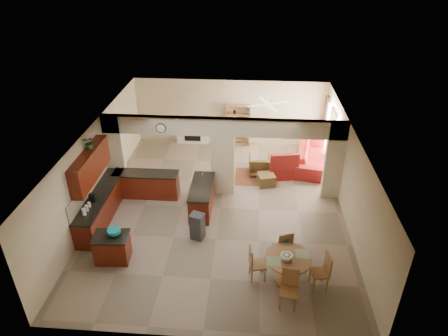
# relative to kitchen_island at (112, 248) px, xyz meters

# --- Properties ---
(floor) EXTENTS (10.00, 10.00, 0.00)m
(floor) POSITION_rel_kitchen_island_xyz_m (2.76, 2.66, -0.41)
(floor) COLOR gray
(floor) RESTS_ON ground
(ceiling) EXTENTS (10.00, 10.00, 0.00)m
(ceiling) POSITION_rel_kitchen_island_xyz_m (2.76, 2.66, 2.39)
(ceiling) COLOR white
(ceiling) RESTS_ON wall_back
(wall_back) EXTENTS (8.00, 0.00, 8.00)m
(wall_back) POSITION_rel_kitchen_island_xyz_m (2.76, 7.66, 0.99)
(wall_back) COLOR beige
(wall_back) RESTS_ON floor
(wall_front) EXTENTS (8.00, 0.00, 8.00)m
(wall_front) POSITION_rel_kitchen_island_xyz_m (2.76, -2.34, 0.99)
(wall_front) COLOR beige
(wall_front) RESTS_ON floor
(wall_left) EXTENTS (0.00, 10.00, 10.00)m
(wall_left) POSITION_rel_kitchen_island_xyz_m (-1.24, 2.66, 0.99)
(wall_left) COLOR beige
(wall_left) RESTS_ON floor
(wall_right) EXTENTS (0.00, 10.00, 10.00)m
(wall_right) POSITION_rel_kitchen_island_xyz_m (6.76, 2.66, 0.99)
(wall_right) COLOR beige
(wall_right) RESTS_ON floor
(partition_left_pier) EXTENTS (0.60, 0.25, 2.80)m
(partition_left_pier) POSITION_rel_kitchen_island_xyz_m (-0.94, 3.66, 0.99)
(partition_left_pier) COLOR beige
(partition_left_pier) RESTS_ON floor
(partition_center_pier) EXTENTS (0.80, 0.25, 2.20)m
(partition_center_pier) POSITION_rel_kitchen_island_xyz_m (2.76, 3.66, 0.69)
(partition_center_pier) COLOR beige
(partition_center_pier) RESTS_ON floor
(partition_right_pier) EXTENTS (0.60, 0.25, 2.80)m
(partition_right_pier) POSITION_rel_kitchen_island_xyz_m (6.46, 3.66, 0.99)
(partition_right_pier) COLOR beige
(partition_right_pier) RESTS_ON floor
(partition_header) EXTENTS (8.00, 0.25, 0.60)m
(partition_header) POSITION_rel_kitchen_island_xyz_m (2.76, 3.66, 2.09)
(partition_header) COLOR beige
(partition_header) RESTS_ON partition_center_pier
(kitchen_counter) EXTENTS (2.52, 3.29, 1.48)m
(kitchen_counter) POSITION_rel_kitchen_island_xyz_m (-0.50, 2.41, 0.05)
(kitchen_counter) COLOR #471208
(kitchen_counter) RESTS_ON floor
(upper_cabinets) EXTENTS (0.35, 2.40, 0.90)m
(upper_cabinets) POSITION_rel_kitchen_island_xyz_m (-1.06, 1.86, 1.51)
(upper_cabinets) COLOR #471208
(upper_cabinets) RESTS_ON wall_left
(peninsula) EXTENTS (0.70, 1.85, 0.91)m
(peninsula) POSITION_rel_kitchen_island_xyz_m (2.16, 2.54, 0.04)
(peninsula) COLOR #471208
(peninsula) RESTS_ON floor
(wall_clock) EXTENTS (0.34, 0.03, 0.34)m
(wall_clock) POSITION_rel_kitchen_island_xyz_m (0.76, 3.51, 2.04)
(wall_clock) COLOR #4F391A
(wall_clock) RESTS_ON partition_header
(rug) EXTENTS (1.60, 1.30, 0.01)m
(rug) POSITION_rel_kitchen_island_xyz_m (3.96, 4.76, -0.41)
(rug) COLOR brown
(rug) RESTS_ON floor
(fireplace) EXTENTS (1.60, 0.35, 1.20)m
(fireplace) POSITION_rel_kitchen_island_xyz_m (1.16, 7.49, 0.20)
(fireplace) COLOR white
(fireplace) RESTS_ON floor
(shelving_unit) EXTENTS (1.00, 0.32, 1.80)m
(shelving_unit) POSITION_rel_kitchen_island_xyz_m (3.11, 7.48, 0.49)
(shelving_unit) COLOR olive
(shelving_unit) RESTS_ON floor
(window_a) EXTENTS (0.02, 0.90, 1.90)m
(window_a) POSITION_rel_kitchen_island_xyz_m (6.73, 4.96, 0.79)
(window_a) COLOR white
(window_a) RESTS_ON wall_right
(window_b) EXTENTS (0.02, 0.90, 1.90)m
(window_b) POSITION_rel_kitchen_island_xyz_m (6.73, 6.66, 0.79)
(window_b) COLOR white
(window_b) RESTS_ON wall_right
(glazed_door) EXTENTS (0.02, 0.70, 2.10)m
(glazed_door) POSITION_rel_kitchen_island_xyz_m (6.73, 5.81, 0.64)
(glazed_door) COLOR white
(glazed_door) RESTS_ON wall_right
(drape_a_left) EXTENTS (0.10, 0.28, 2.30)m
(drape_a_left) POSITION_rel_kitchen_island_xyz_m (6.69, 4.36, 0.79)
(drape_a_left) COLOR #46241C
(drape_a_left) RESTS_ON wall_right
(drape_a_right) EXTENTS (0.10, 0.28, 2.30)m
(drape_a_right) POSITION_rel_kitchen_island_xyz_m (6.69, 5.56, 0.79)
(drape_a_right) COLOR #46241C
(drape_a_right) RESTS_ON wall_right
(drape_b_left) EXTENTS (0.10, 0.28, 2.30)m
(drape_b_left) POSITION_rel_kitchen_island_xyz_m (6.69, 6.06, 0.79)
(drape_b_left) COLOR #46241C
(drape_b_left) RESTS_ON wall_right
(drape_b_right) EXTENTS (0.10, 0.28, 2.30)m
(drape_b_right) POSITION_rel_kitchen_island_xyz_m (6.69, 7.26, 0.79)
(drape_b_right) COLOR #46241C
(drape_b_right) RESTS_ON wall_right
(ceiling_fan) EXTENTS (1.00, 1.00, 0.10)m
(ceiling_fan) POSITION_rel_kitchen_island_xyz_m (4.26, 5.66, 2.15)
(ceiling_fan) COLOR white
(ceiling_fan) RESTS_ON ceiling
(kitchen_island) EXTENTS (1.00, 0.75, 0.82)m
(kitchen_island) POSITION_rel_kitchen_island_xyz_m (0.00, 0.00, 0.00)
(kitchen_island) COLOR #471208
(kitchen_island) RESTS_ON floor
(teal_bowl) EXTENTS (0.36, 0.36, 0.17)m
(teal_bowl) POSITION_rel_kitchen_island_xyz_m (0.10, 0.07, 0.49)
(teal_bowl) COLOR teal
(teal_bowl) RESTS_ON kitchen_island
(trash_can) EXTENTS (0.45, 0.42, 0.78)m
(trash_can) POSITION_rel_kitchen_island_xyz_m (2.21, 1.09, -0.02)
(trash_can) COLOR #2C2D2F
(trash_can) RESTS_ON floor
(dining_table) EXTENTS (1.18, 1.18, 0.81)m
(dining_table) POSITION_rel_kitchen_island_xyz_m (4.73, -0.48, 0.11)
(dining_table) COLOR olive
(dining_table) RESTS_ON floor
(fruit_bowl) EXTENTS (0.30, 0.30, 0.16)m
(fruit_bowl) POSITION_rel_kitchen_island_xyz_m (4.68, -0.54, 0.47)
(fruit_bowl) COLOR #61AA24
(fruit_bowl) RESTS_ON dining_table
(sofa) EXTENTS (2.85, 1.52, 0.79)m
(sofa) POSITION_rel_kitchen_island_xyz_m (6.06, 5.84, -0.02)
(sofa) COLOR maroon
(sofa) RESTS_ON floor
(chaise) EXTENTS (1.21, 1.06, 0.42)m
(chaise) POSITION_rel_kitchen_island_xyz_m (4.94, 4.98, -0.20)
(chaise) COLOR maroon
(chaise) RESTS_ON floor
(armchair) EXTENTS (0.80, 0.82, 0.73)m
(armchair) POSITION_rel_kitchen_island_xyz_m (4.04, 5.06, -0.05)
(armchair) COLOR maroon
(armchair) RESTS_ON floor
(ottoman) EXTENTS (0.70, 0.70, 0.42)m
(ottoman) POSITION_rel_kitchen_island_xyz_m (4.30, 4.26, -0.21)
(ottoman) COLOR maroon
(ottoman) RESTS_ON floor
(plant) EXTENTS (0.42, 0.39, 0.40)m
(plant) POSITION_rel_kitchen_island_xyz_m (-1.06, 2.08, 2.15)
(plant) COLOR #154412
(plant) RESTS_ON upper_cabinets
(chair_north) EXTENTS (0.54, 0.54, 1.02)m
(chair_north) POSITION_rel_kitchen_island_xyz_m (4.68, 0.27, 0.14)
(chair_north) COLOR olive
(chair_north) RESTS_ON floor
(chair_east) EXTENTS (0.49, 0.49, 1.02)m
(chair_east) POSITION_rel_kitchen_island_xyz_m (5.62, -0.57, 0.14)
(chair_east) COLOR olive
(chair_east) RESTS_ON floor
(chair_south) EXTENTS (0.48, 0.48, 1.02)m
(chair_south) POSITION_rel_kitchen_island_xyz_m (4.74, -1.19, 0.14)
(chair_south) COLOR olive
(chair_south) RESTS_ON floor
(chair_west) EXTENTS (0.49, 0.49, 1.02)m
(chair_west) POSITION_rel_kitchen_island_xyz_m (3.89, -0.42, 0.14)
(chair_west) COLOR olive
(chair_west) RESTS_ON floor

